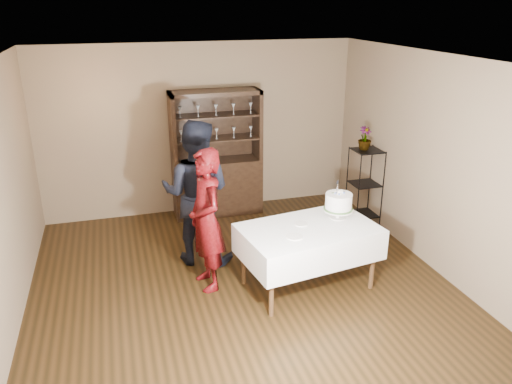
{
  "coord_description": "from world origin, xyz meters",
  "views": [
    {
      "loc": [
        -1.33,
        -5.21,
        3.27
      ],
      "look_at": [
        0.23,
        0.1,
        1.14
      ],
      "focal_mm": 35.0,
      "sensor_mm": 36.0,
      "label": 1
    }
  ],
  "objects_px": {
    "cake_table": "(308,242)",
    "potted_plant": "(365,138)",
    "china_hutch": "(217,174)",
    "cake": "(338,203)",
    "woman": "(206,220)",
    "plant_etagere": "(365,184)",
    "man": "(196,193)"
  },
  "relations": [
    {
      "from": "plant_etagere",
      "to": "potted_plant",
      "type": "xyz_separation_m",
      "value": [
        -0.04,
        0.04,
        0.71
      ]
    },
    {
      "from": "cake_table",
      "to": "man",
      "type": "height_order",
      "value": "man"
    },
    {
      "from": "china_hutch",
      "to": "man",
      "type": "bearing_deg",
      "value": -111.31
    },
    {
      "from": "cake_table",
      "to": "cake",
      "type": "bearing_deg",
      "value": 19.63
    },
    {
      "from": "cake",
      "to": "woman",
      "type": "bearing_deg",
      "value": 172.68
    },
    {
      "from": "cake",
      "to": "potted_plant",
      "type": "bearing_deg",
      "value": 52.81
    },
    {
      "from": "man",
      "to": "cake",
      "type": "height_order",
      "value": "man"
    },
    {
      "from": "man",
      "to": "cake",
      "type": "distance_m",
      "value": 1.81
    },
    {
      "from": "china_hutch",
      "to": "potted_plant",
      "type": "bearing_deg",
      "value": -26.29
    },
    {
      "from": "woman",
      "to": "man",
      "type": "distance_m",
      "value": 0.69
    },
    {
      "from": "china_hutch",
      "to": "cake",
      "type": "height_order",
      "value": "china_hutch"
    },
    {
      "from": "woman",
      "to": "china_hutch",
      "type": "bearing_deg",
      "value": 155.72
    },
    {
      "from": "woman",
      "to": "cake_table",
      "type": "bearing_deg",
      "value": 63.46
    },
    {
      "from": "woman",
      "to": "man",
      "type": "relative_size",
      "value": 0.91
    },
    {
      "from": "man",
      "to": "cake_table",
      "type": "bearing_deg",
      "value": 161.19
    },
    {
      "from": "potted_plant",
      "to": "cake",
      "type": "bearing_deg",
      "value": -127.19
    },
    {
      "from": "china_hutch",
      "to": "potted_plant",
      "type": "height_order",
      "value": "china_hutch"
    },
    {
      "from": "cake_table",
      "to": "cake",
      "type": "distance_m",
      "value": 0.6
    },
    {
      "from": "cake_table",
      "to": "man",
      "type": "distance_m",
      "value": 1.59
    },
    {
      "from": "plant_etagere",
      "to": "china_hutch",
      "type": "bearing_deg",
      "value": 153.17
    },
    {
      "from": "plant_etagere",
      "to": "cake_table",
      "type": "relative_size",
      "value": 0.7
    },
    {
      "from": "plant_etagere",
      "to": "man",
      "type": "xyz_separation_m",
      "value": [
        -2.67,
        -0.45,
        0.3
      ]
    },
    {
      "from": "china_hutch",
      "to": "cake",
      "type": "bearing_deg",
      "value": -67.38
    },
    {
      "from": "china_hutch",
      "to": "potted_plant",
      "type": "xyz_separation_m",
      "value": [
        2.04,
        -1.01,
        0.7
      ]
    },
    {
      "from": "china_hutch",
      "to": "woman",
      "type": "xyz_separation_m",
      "value": [
        -0.59,
        -2.19,
        0.2
      ]
    },
    {
      "from": "plant_etagere",
      "to": "potted_plant",
      "type": "distance_m",
      "value": 0.71
    },
    {
      "from": "plant_etagere",
      "to": "woman",
      "type": "relative_size",
      "value": 0.69
    },
    {
      "from": "man",
      "to": "cake",
      "type": "xyz_separation_m",
      "value": [
        1.58,
        -0.89,
        0.03
      ]
    },
    {
      "from": "woman",
      "to": "potted_plant",
      "type": "relative_size",
      "value": 5.0
    },
    {
      "from": "cake_table",
      "to": "potted_plant",
      "type": "height_order",
      "value": "potted_plant"
    },
    {
      "from": "plant_etagere",
      "to": "potted_plant",
      "type": "bearing_deg",
      "value": 130.95
    },
    {
      "from": "woman",
      "to": "man",
      "type": "height_order",
      "value": "man"
    }
  ]
}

